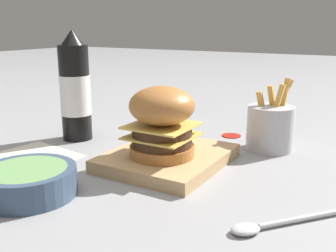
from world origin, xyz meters
TOP-DOWN VIEW (x-y plane):
  - ground_plane at (0.00, 0.00)m, footprint 6.00×6.00m
  - serving_board at (-0.05, 0.01)m, footprint 0.23×0.20m
  - burger at (-0.03, 0.02)m, footprint 0.12×0.12m
  - ketchup_bottle at (-0.09, -0.25)m, footprint 0.07×0.07m
  - fries_basket at (-0.23, 0.15)m, footprint 0.10×0.10m
  - side_bowl at (0.18, -0.10)m, footprint 0.15×0.15m
  - spoon at (0.10, 0.25)m, footprint 0.14×0.12m
  - ketchup_puddle at (-0.29, 0.05)m, footprint 0.04×0.04m
  - parchment_square at (0.07, -0.23)m, footprint 0.18×0.18m

SIDE VIEW (x-z plane):
  - ground_plane at x=0.00m, z-range 0.00..0.00m
  - parchment_square at x=0.07m, z-range 0.00..0.00m
  - ketchup_puddle at x=-0.29m, z-range 0.00..0.00m
  - spoon at x=0.10m, z-range 0.00..0.01m
  - serving_board at x=-0.05m, z-range 0.00..0.02m
  - side_bowl at x=0.18m, z-range 0.00..0.04m
  - fries_basket at x=-0.23m, z-range -0.03..0.12m
  - burger at x=-0.03m, z-range 0.02..0.15m
  - ketchup_bottle at x=-0.09m, z-range -0.01..0.23m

